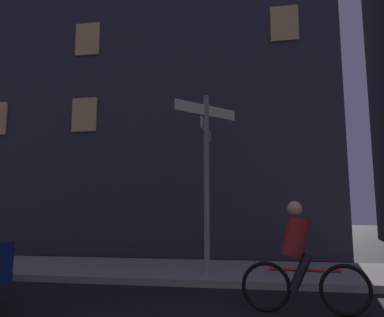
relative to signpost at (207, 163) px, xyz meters
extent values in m
cube|color=gray|center=(1.21, 0.71, -2.47)|extent=(40.00, 3.05, 0.14)
cylinder|color=gray|center=(0.00, 0.00, -0.42)|extent=(0.12, 0.12, 3.96)
cube|color=beige|center=(0.00, 0.00, 1.21)|extent=(1.24, 1.24, 0.24)
cube|color=beige|center=(0.00, 0.00, 0.74)|extent=(0.03, 1.67, 0.24)
torus|color=black|center=(2.27, -2.44, -2.18)|extent=(0.72, 0.11, 0.72)
torus|color=black|center=(1.17, -2.37, -2.18)|extent=(0.72, 0.11, 0.72)
cylinder|color=red|center=(1.72, -2.41, -1.93)|extent=(1.00, 0.11, 0.04)
cylinder|color=maroon|center=(1.62, -2.40, -1.45)|extent=(0.47, 0.35, 0.61)
sphere|color=tan|center=(1.62, -2.40, -1.04)|extent=(0.22, 0.22, 0.22)
cylinder|color=black|center=(1.68, -2.31, -1.96)|extent=(0.35, 0.14, 0.55)
cylinder|color=black|center=(1.66, -2.49, -1.96)|extent=(0.35, 0.14, 0.55)
cube|color=#383842|center=(-2.99, 8.49, 5.93)|extent=(13.74, 9.86, 16.93)
cube|color=#F2C672|center=(-4.71, 3.53, 2.25)|extent=(0.90, 0.06, 1.20)
cube|color=#F2C672|center=(-4.71, 3.53, 5.03)|extent=(0.90, 0.06, 1.20)
cube|color=#F2C672|center=(2.16, 3.53, 5.03)|extent=(0.90, 0.06, 1.20)
camera|label=1|loc=(1.01, -8.11, -1.08)|focal=34.42mm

